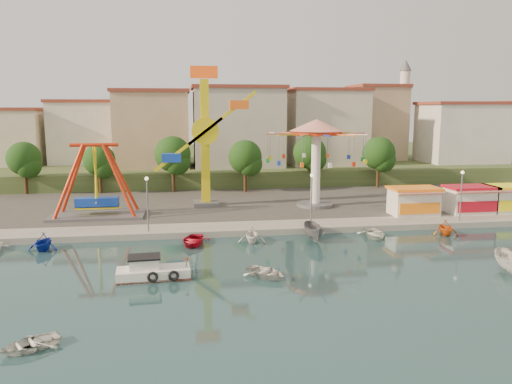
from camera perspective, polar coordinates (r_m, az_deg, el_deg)
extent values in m
plane|color=#15353C|center=(36.83, -0.82, -9.84)|extent=(200.00, 200.00, 0.00)
cube|color=#9E998E|center=(97.29, -5.59, 2.44)|extent=(200.00, 100.00, 0.60)
cube|color=#4C4944|center=(65.65, -4.23, -0.69)|extent=(90.00, 28.00, 0.01)
cube|color=#384C26|center=(102.12, -5.73, 3.45)|extent=(200.00, 60.00, 3.00)
cube|color=#59595E|center=(56.97, -17.62, -2.54)|extent=(10.00, 5.00, 0.30)
cube|color=#143DB7|center=(56.69, -17.70, -1.11)|extent=(4.50, 1.40, 1.00)
cylinder|color=red|center=(55.93, -18.02, 5.15)|extent=(5.00, 0.40, 0.40)
cube|color=#59595E|center=(60.82, -5.72, -1.30)|extent=(3.00, 3.00, 0.50)
cube|color=yellow|center=(59.89, -5.84, 5.53)|extent=(1.00, 1.00, 15.00)
cube|color=#D1400B|center=(59.89, -5.98, 13.48)|extent=(3.20, 0.50, 1.40)
cylinder|color=yellow|center=(59.00, -5.83, 6.93)|extent=(3.20, 0.50, 3.20)
cube|color=yellow|center=(58.88, -3.90, 8.44)|extent=(8.15, 0.35, 6.36)
cube|color=orange|center=(59.06, -1.96, 9.93)|extent=(2.20, 1.20, 1.00)
cylinder|color=#59595E|center=(60.40, 6.76, -1.44)|extent=(4.40, 4.40, 0.40)
cylinder|color=white|center=(59.74, 6.84, 2.61)|extent=(1.10, 1.10, 9.00)
cylinder|color=red|center=(59.38, 6.92, 6.74)|extent=(6.00, 6.00, 0.50)
cone|color=red|center=(59.35, 6.94, 7.60)|extent=(6.40, 6.40, 1.40)
cube|color=white|center=(57.68, 17.56, -1.13)|extent=(5.00, 3.00, 2.80)
cube|color=orange|center=(57.42, 17.64, 0.39)|extent=(5.40, 3.40, 0.25)
cube|color=red|center=(55.98, 18.38, -0.24)|extent=(5.00, 0.77, 0.43)
cube|color=white|center=(60.88, 23.25, -0.92)|extent=(5.00, 3.00, 2.80)
cube|color=#B00E1F|center=(60.64, 23.35, 0.52)|extent=(5.40, 3.40, 0.25)
cube|color=red|center=(59.27, 24.18, -0.07)|extent=(5.00, 0.77, 0.43)
cube|color=white|center=(63.56, 27.00, -0.77)|extent=(5.00, 3.00, 2.80)
cube|color=#FFF415|center=(63.33, 27.11, 0.61)|extent=(5.40, 3.40, 0.25)
cylinder|color=#59595E|center=(48.45, -12.29, -1.54)|extent=(0.14, 0.14, 5.00)
cylinder|color=#59595E|center=(49.92, 6.36, -1.06)|extent=(0.14, 0.14, 5.00)
cylinder|color=#59595E|center=(56.10, 22.38, -0.55)|extent=(0.14, 0.14, 5.00)
cylinder|color=#382314|center=(75.24, -24.82, 1.14)|extent=(0.44, 0.44, 3.60)
sphere|color=black|center=(74.90, -24.99, 3.48)|extent=(4.60, 4.60, 4.60)
cylinder|color=#382314|center=(72.31, -17.37, 1.20)|extent=(0.44, 0.44, 3.40)
sphere|color=black|center=(71.97, -17.48, 3.51)|extent=(4.35, 4.35, 4.35)
cylinder|color=#382314|center=(70.94, -9.43, 1.57)|extent=(0.44, 0.44, 3.92)
sphere|color=black|center=(70.56, -9.50, 4.29)|extent=(5.02, 5.02, 5.02)
cylinder|color=#382314|center=(70.03, -1.24, 1.49)|extent=(0.44, 0.44, 3.66)
sphere|color=black|center=(69.66, -1.25, 4.05)|extent=(4.68, 4.68, 4.68)
cylinder|color=#382314|center=(74.79, 6.10, 2.00)|extent=(0.44, 0.44, 3.80)
sphere|color=black|center=(74.44, 6.15, 4.50)|extent=(4.86, 4.86, 4.86)
cylinder|color=#382314|center=(76.20, 13.75, 1.91)|extent=(0.44, 0.44, 3.77)
sphere|color=black|center=(75.85, 13.85, 4.34)|extent=(4.83, 4.83, 4.83)
cube|color=silver|center=(87.61, -19.46, 5.78)|extent=(12.33, 9.01, 8.63)
cube|color=tan|center=(86.57, -10.81, 6.97)|extent=(11.95, 9.28, 11.23)
cube|color=beige|center=(84.00, -1.38, 6.37)|extent=(12.59, 10.50, 9.20)
cube|color=beige|center=(89.93, 6.96, 6.52)|extent=(10.75, 9.23, 9.24)
cube|color=tan|center=(92.53, 15.31, 6.95)|extent=(12.77, 10.96, 11.21)
cube|color=silver|center=(96.46, 22.18, 7.02)|extent=(8.23, 8.98, 12.36)
cube|color=beige|center=(107.05, 26.30, 5.96)|extent=(11.59, 10.93, 8.76)
cylinder|color=silver|center=(97.30, 16.49, 8.42)|extent=(1.80, 1.80, 16.00)
cylinder|color=#59595E|center=(97.36, 16.63, 11.36)|extent=(2.80, 2.80, 0.30)
cone|color=#59595E|center=(97.60, 16.74, 13.70)|extent=(2.20, 2.20, 2.00)
cube|color=white|center=(37.46, -11.64, -9.21)|extent=(5.34, 2.34, 0.94)
cube|color=red|center=(37.53, -11.63, -9.54)|extent=(5.34, 2.34, 0.17)
cube|color=white|center=(37.36, -12.64, -8.03)|extent=(2.19, 1.70, 0.94)
cube|color=black|center=(37.21, -12.67, -7.26)|extent=(2.41, 1.93, 0.13)
torus|color=black|center=(36.42, -11.74, -9.50)|extent=(0.81, 0.26, 0.79)
torus|color=black|center=(36.40, -9.41, -9.43)|extent=(0.81, 0.26, 0.79)
imported|color=silver|center=(37.00, 1.15, -9.17)|extent=(4.01, 4.20, 0.71)
imported|color=silver|center=(29.12, -24.47, -15.50)|extent=(3.69, 3.46, 0.62)
imported|color=silver|center=(42.41, 26.98, -7.17)|extent=(2.61, 4.36, 1.58)
imported|color=#122A9F|center=(47.34, -23.17, -5.25)|extent=(2.89, 3.23, 1.55)
imported|color=#B10E23|center=(45.81, -7.23, -5.50)|extent=(3.55, 4.38, 0.80)
imported|color=white|center=(46.11, -0.48, -4.85)|extent=(2.89, 3.23, 1.54)
imported|color=#5C5C61|center=(47.25, 6.65, -4.53)|extent=(1.62, 4.15, 1.59)
imported|color=silver|center=(49.18, 13.36, -4.66)|extent=(2.78, 3.81, 0.77)
imported|color=#CD5312|center=(52.19, 20.84, -3.80)|extent=(2.82, 3.16, 1.50)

